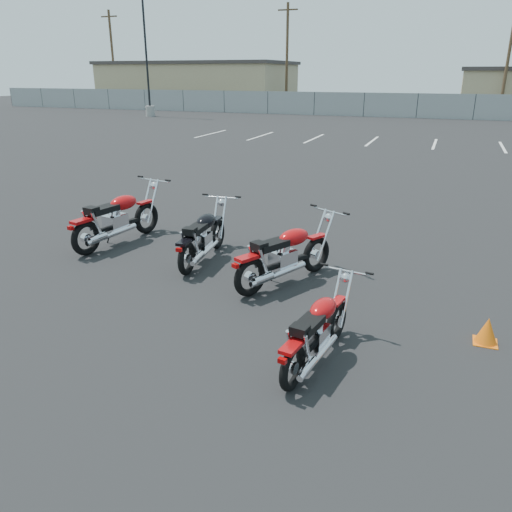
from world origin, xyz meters
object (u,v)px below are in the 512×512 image
(motorcycle_second_black, at_px, (203,237))
(motorcycle_rear_red, at_px, (317,331))
(motorcycle_third_red, at_px, (285,255))
(motorcycle_front_red, at_px, (117,218))

(motorcycle_second_black, distance_m, motorcycle_rear_red, 3.81)
(motorcycle_third_red, relative_size, motorcycle_rear_red, 1.15)
(motorcycle_third_red, distance_m, motorcycle_rear_red, 2.39)
(motorcycle_second_black, distance_m, motorcycle_third_red, 1.77)
(motorcycle_front_red, bearing_deg, motorcycle_second_black, -7.42)
(motorcycle_front_red, xyz_separation_m, motorcycle_rear_red, (4.83, -2.85, -0.11))
(motorcycle_front_red, distance_m, motorcycle_third_red, 3.82)
(motorcycle_front_red, bearing_deg, motorcycle_third_red, -10.96)
(motorcycle_front_red, xyz_separation_m, motorcycle_second_black, (2.03, -0.26, -0.06))
(motorcycle_second_black, xyz_separation_m, motorcycle_rear_red, (2.79, -2.59, -0.05))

